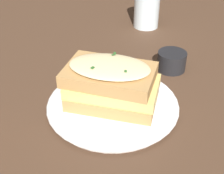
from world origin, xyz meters
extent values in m
plane|color=#473021|center=(0.00, 0.00, 0.00)|extent=(2.40, 2.40, 0.00)
cylinder|color=white|center=(0.00, -0.03, 0.01)|extent=(0.21, 0.21, 0.01)
torus|color=white|center=(0.00, -0.03, 0.01)|extent=(0.23, 0.23, 0.01)
cube|color=#B2844C|center=(0.00, -0.03, 0.03)|extent=(0.17, 0.13, 0.02)
cube|color=#E0C16B|center=(0.00, -0.03, 0.05)|extent=(0.17, 0.12, 0.02)
cube|color=#B2844C|center=(0.01, -0.03, 0.07)|extent=(0.16, 0.12, 0.02)
ellipsoid|color=beige|center=(0.01, -0.03, 0.08)|extent=(0.15, 0.12, 0.01)
cube|color=#2D6028|center=(0.02, -0.06, 0.09)|extent=(0.00, 0.01, 0.00)
cube|color=#2D6028|center=(-0.03, -0.02, 0.09)|extent=(0.01, 0.01, 0.00)
cube|color=#2D6028|center=(0.02, -0.06, 0.09)|extent=(0.01, 0.01, 0.00)
cube|color=#2D6028|center=(0.02, -0.01, 0.09)|extent=(0.00, 0.01, 0.00)
cylinder|color=silver|center=(0.10, -0.39, 0.05)|extent=(0.07, 0.07, 0.11)
cylinder|color=black|center=(-0.04, -0.20, 0.02)|extent=(0.06, 0.06, 0.04)
camera|label=1|loc=(-0.21, 0.35, 0.34)|focal=50.00mm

